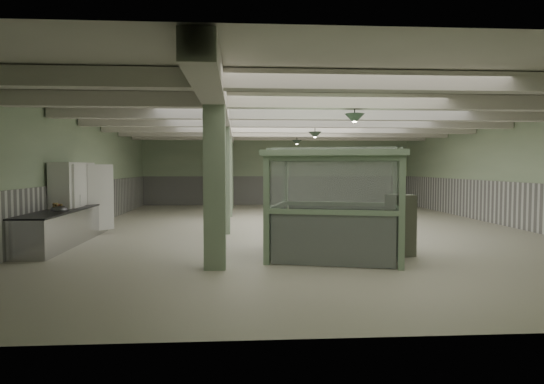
{
  "coord_description": "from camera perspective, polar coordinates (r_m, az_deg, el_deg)",
  "views": [
    {
      "loc": [
        -2.03,
        -15.49,
        2.0
      ],
      "look_at": [
        -1.11,
        -2.08,
        1.3
      ],
      "focal_mm": 32.0,
      "sensor_mm": 36.0,
      "label": 1
    }
  ],
  "objects": [
    {
      "name": "floor",
      "position": [
        15.75,
        3.51,
        -4.32
      ],
      "size": [
        20.0,
        20.0,
        0.0
      ],
      "primitive_type": "plane",
      "color": "beige",
      "rests_on": "ground"
    },
    {
      "name": "ceiling",
      "position": [
        15.71,
        3.55,
        8.82
      ],
      "size": [
        14.0,
        20.0,
        0.02
      ],
      "primitive_type": "cube",
      "color": "silver",
      "rests_on": "wall_back"
    },
    {
      "name": "wall_back",
      "position": [
        25.57,
        0.61,
        2.54
      ],
      "size": [
        14.0,
        0.02,
        3.6
      ],
      "primitive_type": "cube",
      "color": "#ADC29B",
      "rests_on": "floor"
    },
    {
      "name": "wall_front",
      "position": [
        5.86,
        16.36,
        0.88
      ],
      "size": [
        14.0,
        0.02,
        3.6
      ],
      "primitive_type": "cube",
      "color": "#ADC29B",
      "rests_on": "floor"
    },
    {
      "name": "wall_left",
      "position": [
        16.27,
        -21.74,
        2.07
      ],
      "size": [
        0.02,
        20.0,
        3.6
      ],
      "primitive_type": "cube",
      "color": "#ADC29B",
      "rests_on": "floor"
    },
    {
      "name": "wall_right",
      "position": [
        17.93,
        26.31,
        2.04
      ],
      "size": [
        0.02,
        20.0,
        3.6
      ],
      "primitive_type": "cube",
      "color": "#ADC29B",
      "rests_on": "floor"
    },
    {
      "name": "wainscot_left",
      "position": [
        16.31,
        -21.58,
        -1.62
      ],
      "size": [
        0.05,
        19.9,
        1.5
      ],
      "primitive_type": "cube",
      "color": "silver",
      "rests_on": "floor"
    },
    {
      "name": "wainscot_right",
      "position": [
        17.96,
        26.17,
        -1.31
      ],
      "size": [
        0.05,
        19.9,
        1.5
      ],
      "primitive_type": "cube",
      "color": "silver",
      "rests_on": "floor"
    },
    {
      "name": "wainscot_back",
      "position": [
        25.58,
        0.61,
        0.19
      ],
      "size": [
        13.9,
        0.05,
        1.5
      ],
      "primitive_type": "cube",
      "color": "silver",
      "rests_on": "floor"
    },
    {
      "name": "girder",
      "position": [
        15.56,
        -5.71,
        8.06
      ],
      "size": [
        0.45,
        19.9,
        0.4
      ],
      "primitive_type": "cube",
      "color": "beige",
      "rests_on": "ceiling"
    },
    {
      "name": "beam_a",
      "position": [
        8.37,
        10.43,
        12.69
      ],
      "size": [
        13.9,
        0.35,
        0.32
      ],
      "primitive_type": "cube",
      "color": "beige",
      "rests_on": "ceiling"
    },
    {
      "name": "beam_b",
      "position": [
        10.78,
        7.08,
        10.52
      ],
      "size": [
        13.9,
        0.35,
        0.32
      ],
      "primitive_type": "cube",
      "color": "beige",
      "rests_on": "ceiling"
    },
    {
      "name": "beam_c",
      "position": [
        13.23,
        4.98,
        9.13
      ],
      "size": [
        13.9,
        0.35,
        0.32
      ],
      "primitive_type": "cube",
      "color": "beige",
      "rests_on": "ceiling"
    },
    {
      "name": "beam_d",
      "position": [
        15.69,
        3.55,
        8.17
      ],
      "size": [
        13.9,
        0.35,
        0.32
      ],
      "primitive_type": "cube",
      "color": "beige",
      "rests_on": "ceiling"
    },
    {
      "name": "beam_e",
      "position": [
        18.16,
        2.51,
        7.47
      ],
      "size": [
        13.9,
        0.35,
        0.32
      ],
      "primitive_type": "cube",
      "color": "beige",
      "rests_on": "ceiling"
    },
    {
      "name": "beam_f",
      "position": [
        20.64,
        1.73,
        6.93
      ],
      "size": [
        13.9,
        0.35,
        0.32
      ],
      "primitive_type": "cube",
      "color": "beige",
      "rests_on": "ceiling"
    },
    {
      "name": "beam_g",
      "position": [
        23.12,
        1.11,
        6.51
      ],
      "size": [
        13.9,
        0.35,
        0.32
      ],
      "primitive_type": "cube",
      "color": "beige",
      "rests_on": "ceiling"
    },
    {
      "name": "column_a",
      "position": [
        9.51,
        -6.77,
        1.75
      ],
      "size": [
        0.42,
        0.42,
        3.6
      ],
      "primitive_type": "cube",
      "color": "#8DA384",
      "rests_on": "floor"
    },
    {
      "name": "column_b",
      "position": [
        14.5,
        -5.8,
        2.18
      ],
      "size": [
        0.42,
        0.42,
        3.6
      ],
      "primitive_type": "cube",
      "color": "#8DA384",
      "rests_on": "floor"
    },
    {
      "name": "column_c",
      "position": [
        19.5,
        -5.33,
        2.39
      ],
      "size": [
        0.42,
        0.42,
        3.6
      ],
      "primitive_type": "cube",
      "color": "#8DA384",
      "rests_on": "floor"
    },
    {
      "name": "column_d",
      "position": [
        23.5,
        -5.09,
        2.49
      ],
      "size": [
        0.42,
        0.42,
        3.6
      ],
      "primitive_type": "cube",
      "color": "#8DA384",
      "rests_on": "floor"
    },
    {
      "name": "pendant_front",
      "position": [
        10.84,
        9.69,
        8.49
      ],
      "size": [
        0.44,
        0.44,
        0.22
      ],
      "primitive_type": "cone",
      "rotation": [
        3.14,
        0.0,
        0.0
      ],
      "color": "#2D3C2E",
      "rests_on": "ceiling"
    },
    {
      "name": "pendant_mid",
      "position": [
        16.22,
        5.08,
        6.68
      ],
      "size": [
        0.44,
        0.44,
        0.22
      ],
      "primitive_type": "cone",
      "rotation": [
        3.14,
        0.0,
        0.0
      ],
      "color": "#2D3C2E",
      "rests_on": "ceiling"
    },
    {
      "name": "pendant_back",
      "position": [
        21.17,
        2.94,
        5.83
      ],
      "size": [
        0.44,
        0.44,
        0.22
      ],
      "primitive_type": "cone",
      "rotation": [
        3.14,
        0.0,
        0.0
      ],
      "color": "#2D3C2E",
      "rests_on": "ceiling"
    },
    {
      "name": "prep_counter",
      "position": [
        13.77,
        -23.07,
        -3.68
      ],
      "size": [
        0.87,
        4.99,
        0.91
      ],
      "color": "#B0B0B4",
      "rests_on": "floor"
    },
    {
      "name": "pitcher_near",
      "position": [
        14.69,
        -21.89,
        -0.96
      ],
      "size": [
        0.27,
        0.29,
        0.29
      ],
      "primitive_type": null,
      "rotation": [
        0.0,
        0.0,
        -0.38
      ],
      "color": "#B0B0B4",
      "rests_on": "prep_counter"
    },
    {
      "name": "pitcher_far",
      "position": [
        14.51,
        -22.43,
        -1.08
      ],
      "size": [
        0.23,
        0.25,
        0.26
      ],
      "primitive_type": null,
      "rotation": [
        0.0,
        0.0,
        0.32
      ],
      "color": "#B0B0B4",
      "rests_on": "prep_counter"
    },
    {
      "name": "veg_colander",
      "position": [
        13.14,
        -23.77,
        -1.66
      ],
      "size": [
        0.51,
        0.51,
        0.19
      ],
      "primitive_type": null,
      "rotation": [
        0.0,
        0.0,
        0.27
      ],
      "color": "#434348",
      "rests_on": "prep_counter"
    },
    {
      "name": "orange_bowl",
      "position": [
        14.91,
        -21.49,
        -1.3
      ],
      "size": [
        0.26,
        0.26,
        0.08
      ],
      "primitive_type": "cylinder",
      "rotation": [
        0.0,
        0.0,
        -0.17
      ],
      "color": "#B2B2B7",
      "rests_on": "prep_counter"
    },
    {
      "name": "walkin_cooler",
      "position": [
        14.63,
        -22.22,
        -1.08
      ],
      "size": [
        1.02,
        2.23,
        2.04
      ],
      "color": "white",
      "rests_on": "floor"
    },
    {
      "name": "guard_booth",
      "position": [
        10.75,
        7.57,
        0.95
      ],
      "size": [
        3.47,
        3.15,
        2.39
      ],
      "rotation": [
        0.0,
        0.0,
        -0.27
      ],
      "color": "#89A785",
      "rests_on": "floor"
    },
    {
      "name": "filing_cabinet",
      "position": [
        11.35,
        14.86,
        -3.76
      ],
      "size": [
        0.58,
        0.72,
        1.38
      ],
      "primitive_type": "cube",
      "rotation": [
        0.0,
        0.0,
        0.23
      ],
      "color": "#626655",
      "rests_on": "floor"
    }
  ]
}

